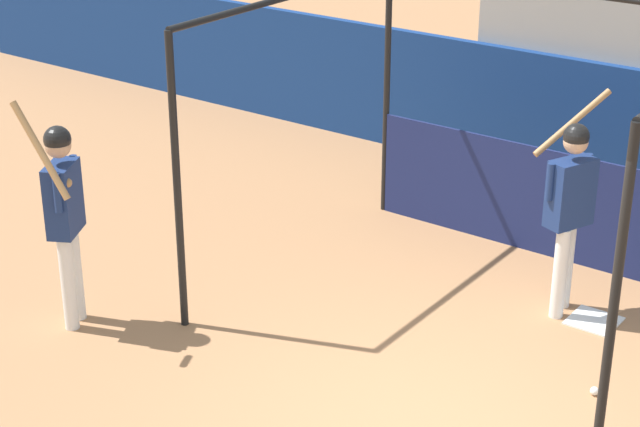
# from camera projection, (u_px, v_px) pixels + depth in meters

# --- Properties ---
(batting_cage) EXTENTS (4.05, 3.42, 2.79)m
(batting_cage) POSITION_uv_depth(u_px,v_px,m) (525.00, 166.00, 10.36)
(batting_cage) COLOR black
(batting_cage) RESTS_ON ground
(home_plate) EXTENTS (0.44, 0.44, 0.02)m
(home_plate) POSITION_uv_depth(u_px,v_px,m) (594.00, 321.00, 9.90)
(home_plate) COLOR white
(home_plate) RESTS_ON ground
(player_batter) EXTENTS (0.61, 0.95, 2.02)m
(player_batter) POSITION_uv_depth(u_px,v_px,m) (570.00, 199.00, 9.65)
(player_batter) COLOR white
(player_batter) RESTS_ON ground
(player_waiting) EXTENTS (0.65, 0.63, 2.22)m
(player_waiting) POSITION_uv_depth(u_px,v_px,m) (64.00, 206.00, 9.41)
(player_waiting) COLOR white
(player_waiting) RESTS_ON ground
(baseball) EXTENTS (0.07, 0.07, 0.07)m
(baseball) POSITION_uv_depth(u_px,v_px,m) (594.00, 391.00, 8.76)
(baseball) COLOR white
(baseball) RESTS_ON ground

